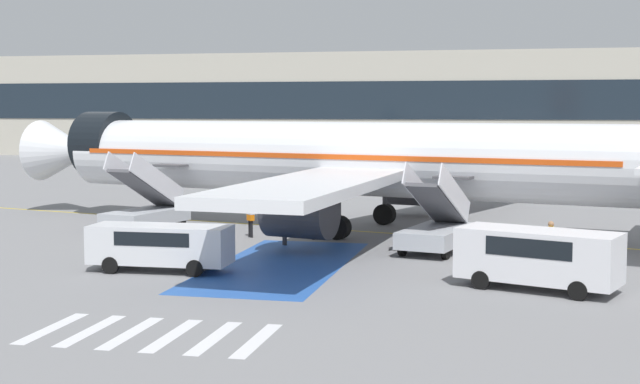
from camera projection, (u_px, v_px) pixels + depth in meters
The scene contains 20 objects.
ground_plane at pixel (367, 231), 44.61m from camera, with size 600.00×600.00×0.00m, color slate.
apron_leadline_yellow at pixel (334, 230), 45.14m from camera, with size 0.20×74.62×0.01m, color gold.
apron_stand_patch_blue at pixel (280, 265), 34.91m from camera, with size 4.93×12.54×0.01m, color #2856A8.
apron_walkway_bar_0 at pixel (52, 328), 24.92m from camera, with size 0.44×3.60×0.01m, color silver.
apron_walkway_bar_1 at pixel (91, 330), 24.66m from camera, with size 0.44×3.60×0.01m, color silver.
apron_walkway_bar_2 at pixel (131, 333), 24.40m from camera, with size 0.44×3.60×0.01m, color silver.
apron_walkway_bar_3 at pixel (172, 335), 24.14m from camera, with size 0.44×3.60×0.01m, color silver.
apron_walkway_bar_4 at pixel (214, 338), 23.88m from camera, with size 0.44×3.60×0.01m, color silver.
apron_walkway_bar_5 at pixel (257, 340), 23.61m from camera, with size 0.44×3.60×0.01m, color silver.
airliner at pixel (348, 159), 44.49m from camera, with size 39.90×33.59×11.08m.
boarding_stairs_forward at pixel (146, 211), 44.76m from camera, with size 3.23×5.53×4.05m.
boarding_stairs_aft at pixel (437, 229), 38.14m from camera, with size 3.23×5.53×3.94m.
fuel_tanker at pixel (475, 168), 65.85m from camera, with size 10.81×3.34×3.40m.
service_van_2 at pixel (160, 243), 33.53m from camera, with size 5.36×1.98×1.75m.
service_van_3 at pixel (538, 254), 30.08m from camera, with size 5.72×3.75×2.04m.
ground_crew_0 at pixel (551, 240), 34.48m from camera, with size 0.27×0.45×1.79m.
ground_crew_1 at pixel (251, 217), 42.39m from camera, with size 0.46×0.47×1.67m.
ground_crew_2 at pixel (314, 217), 41.71m from camera, with size 0.33×0.47×1.82m.
ground_crew_3 at pixel (285, 222), 39.95m from camera, with size 0.45×0.48×1.81m.
terminal_building at pixel (466, 106), 109.17m from camera, with size 125.63×12.10×12.86m.
Camera 1 is at (7.41, -43.66, 6.15)m, focal length 50.00 mm.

